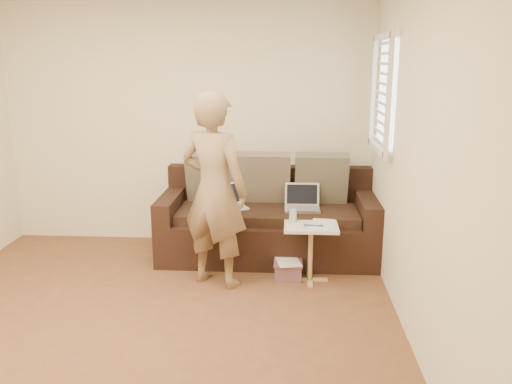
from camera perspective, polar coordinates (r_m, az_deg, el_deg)
floor at (r=4.09m, az=-12.96°, el=-15.39°), size 4.50×4.50×0.00m
wall_back at (r=5.80m, az=-7.45°, el=7.17°), size 4.00×0.00×4.00m
wall_right at (r=3.59m, az=18.05°, el=2.29°), size 0.00×4.50×4.50m
window_blinds at (r=4.98m, az=13.62°, el=10.39°), size 0.12×0.88×1.08m
sofa at (r=5.41m, az=1.30°, el=-2.69°), size 2.20×0.95×0.85m
pillow_left at (r=5.57m, az=-4.77°, el=1.63°), size 0.55×0.29×0.57m
pillow_mid at (r=5.51m, az=0.89°, el=1.54°), size 0.55×0.27×0.57m
pillow_right at (r=5.51m, az=7.13°, el=1.44°), size 0.55×0.28×0.57m
laptop_silver at (r=5.32m, az=5.07°, el=-1.98°), size 0.36×0.26×0.24m
laptop_white at (r=5.36m, az=-2.89°, el=-1.83°), size 0.42×0.38×0.25m
person at (r=4.63m, az=-4.56°, el=0.18°), size 0.76×0.65×1.76m
side_table at (r=4.87m, az=5.94°, el=-6.66°), size 0.49×0.34×0.54m
drinking_glass at (r=4.86m, az=4.04°, el=-2.57°), size 0.07×0.07×0.12m
scissors at (r=4.76m, az=6.27°, el=-3.64°), size 0.20×0.16×0.02m
paper_on_table at (r=4.84m, az=7.31°, el=-3.44°), size 0.25×0.33×0.00m
striped_box at (r=4.98m, az=3.52°, el=-8.41°), size 0.27×0.27×0.17m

